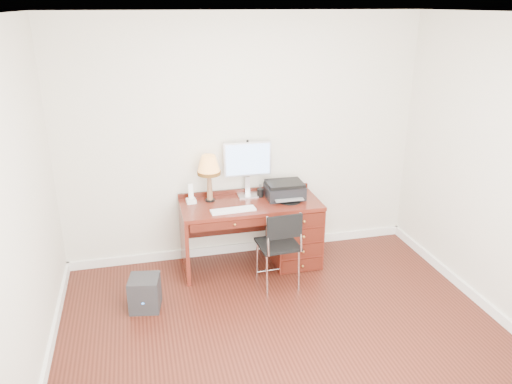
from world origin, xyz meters
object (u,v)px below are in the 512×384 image
object	(u,v)px
printer	(285,190)
phone	(191,197)
desk	(279,228)
equipment_box	(145,293)
monitor	(248,162)
leg_lamp	(209,168)
chair	(280,241)

from	to	relation	value
printer	phone	bearing A→B (deg)	175.60
desk	equipment_box	distance (m)	1.64
phone	equipment_box	distance (m)	1.14
monitor	printer	world-z (taller)	monitor
equipment_box	phone	bearing A→B (deg)	63.09
leg_lamp	chair	distance (m)	1.09
printer	leg_lamp	size ratio (longest dim) A/B	0.81
desk	phone	xyz separation A→B (m)	(-0.94, 0.14, 0.40)
monitor	printer	bearing A→B (deg)	-24.52
phone	printer	bearing A→B (deg)	-8.80
desk	printer	distance (m)	0.44
desk	monitor	distance (m)	0.81
desk	equipment_box	bearing A→B (deg)	-158.21
phone	leg_lamp	bearing A→B (deg)	-1.25
leg_lamp	chair	size ratio (longest dim) A/B	0.60
desk	leg_lamp	distance (m)	1.04
desk	phone	bearing A→B (deg)	171.36
desk	leg_lamp	world-z (taller)	leg_lamp
equipment_box	leg_lamp	bearing A→B (deg)	54.60
phone	chair	distance (m)	1.08
desk	phone	distance (m)	1.03
leg_lamp	phone	world-z (taller)	leg_lamp
desk	leg_lamp	size ratio (longest dim) A/B	2.93
printer	leg_lamp	distance (m)	0.87
chair	equipment_box	size ratio (longest dim) A/B	2.59
monitor	chair	bearing A→B (deg)	-77.67
desk	leg_lamp	xyz separation A→B (m)	(-0.74, 0.15, 0.71)
printer	leg_lamp	bearing A→B (deg)	173.72
monitor	phone	world-z (taller)	monitor
monitor	equipment_box	size ratio (longest dim) A/B	1.86
equipment_box	monitor	bearing A→B (deg)	44.62
monitor	phone	xyz separation A→B (m)	(-0.65, -0.09, -0.32)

